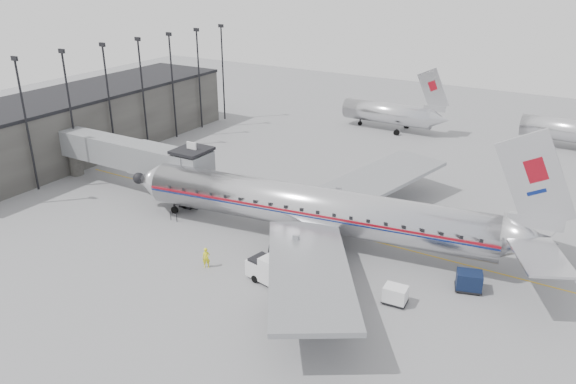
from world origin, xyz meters
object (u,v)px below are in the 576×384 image
airliner (322,210)px  ramp_worker (206,258)px  baggage_cart_white (395,295)px  baggage_cart_navy (469,281)px  service_van (276,271)px

airliner → ramp_worker: bearing=-132.0°
baggage_cart_white → ramp_worker: size_ratio=1.06×
baggage_cart_navy → baggage_cart_white: size_ratio=1.27×
baggage_cart_navy → baggage_cart_white: 6.52m
service_van → baggage_cart_white: size_ratio=2.82×
ramp_worker → baggage_cart_navy: bearing=-12.2°
baggage_cart_navy → airliner: bearing=157.1°
airliner → service_van: size_ratio=7.62×
service_van → baggage_cart_navy: size_ratio=2.21×
ramp_worker → baggage_cart_white: bearing=-22.2°
airliner → service_van: airliner is taller
baggage_cart_white → ramp_worker: ramp_worker is taller
airliner → service_van: bearing=-95.6°
airliner → baggage_cart_navy: airliner is taller
service_van → baggage_cart_navy: (13.76, 7.29, -0.41)m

